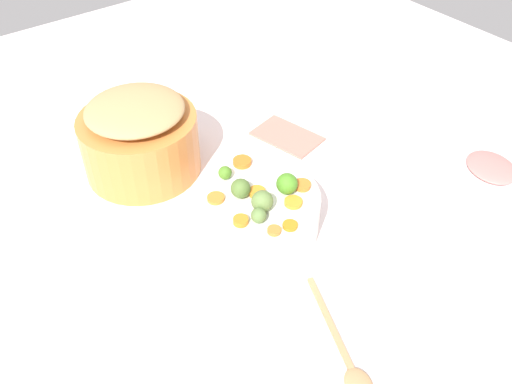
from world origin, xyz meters
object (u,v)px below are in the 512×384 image
at_px(serving_bowl_carrots, 256,213).
at_px(metal_pot, 141,144).
at_px(wooden_spoon, 348,362).
at_px(ham_plate, 485,175).

xyz_separation_m(serving_bowl_carrots, metal_pot, (-0.32, -0.09, 0.03)).
relative_size(serving_bowl_carrots, wooden_spoon, 1.03).
distance_m(wooden_spoon, ham_plate, 0.62).
xyz_separation_m(serving_bowl_carrots, ham_plate, (0.19, 0.53, -0.04)).
bearing_deg(wooden_spoon, serving_bowl_carrots, 168.54).
bearing_deg(ham_plate, serving_bowl_carrots, -109.98).
relative_size(metal_pot, ham_plate, 1.15).
relative_size(wooden_spoon, ham_plate, 1.08).
relative_size(serving_bowl_carrots, metal_pot, 0.97).
bearing_deg(ham_plate, wooden_spoon, -75.55).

